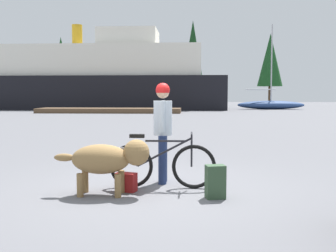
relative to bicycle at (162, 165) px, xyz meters
name	(u,v)px	position (x,y,z in m)	size (l,w,h in m)	color
ground_plane	(153,189)	(-0.13, -0.08, -0.39)	(160.00, 160.00, 0.00)	slate
bicycle	(162,165)	(0.00, 0.00, 0.00)	(1.76, 0.44, 0.92)	black
person_cyclist	(163,123)	(-0.01, 0.41, 0.66)	(0.32, 0.53, 1.74)	navy
dog	(108,159)	(-0.78, -0.50, 0.17)	(1.48, 0.53, 0.86)	olive
backpack	(215,182)	(0.85, -0.60, -0.14)	(0.28, 0.20, 0.50)	#334C33
handbag_pannier	(126,182)	(-0.55, -0.26, -0.24)	(0.32, 0.18, 0.30)	maroon
dock_pier	(110,110)	(-6.56, 27.42, -0.19)	(12.16, 2.90, 0.40)	brown
ferry_boat	(107,79)	(-8.76, 36.63, 2.82)	(25.52, 8.36, 9.04)	black
sailboat_moored	(271,104)	(8.84, 36.84, 0.12)	(7.07, 1.98, 8.94)	navy
pine_tree_far_left	(61,64)	(-18.91, 52.27, 5.72)	(3.17, 3.17, 10.06)	#4C331E
pine_tree_center	(193,53)	(0.54, 52.47, 7.20)	(3.19, 3.19, 12.27)	#4C331E
pine_tree_far_right	(270,60)	(11.57, 52.08, 6.10)	(3.57, 3.57, 10.25)	#4C331E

